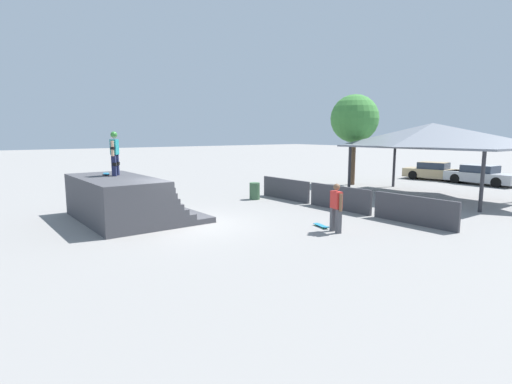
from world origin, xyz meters
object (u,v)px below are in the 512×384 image
object	(u,v)px
skateboard_on_ground	(321,226)
trash_bin	(255,191)
skater_on_deck	(115,150)
parked_car_tan	(434,171)
tree_beside_pavilion	(355,119)
skateboard_on_deck	(106,174)
bystander_walking	(336,205)
parked_car_silver	(481,175)

from	to	relation	value
skateboard_on_ground	trash_bin	bearing A→B (deg)	178.90
skater_on_deck	parked_car_tan	bearing A→B (deg)	121.92
tree_beside_pavilion	trash_bin	size ratio (longest dim) A/B	6.80
skateboard_on_deck	bystander_walking	size ratio (longest dim) A/B	0.47
skateboard_on_deck	skateboard_on_ground	size ratio (longest dim) A/B	0.95
skater_on_deck	tree_beside_pavilion	bearing A→B (deg)	127.51
bystander_walking	trash_bin	bearing A→B (deg)	1.42
skateboard_on_ground	tree_beside_pavilion	xyz separation A→B (m)	(-7.11, 10.42, 4.18)
trash_bin	skater_on_deck	bearing A→B (deg)	-88.80
trash_bin	parked_car_silver	bearing A→B (deg)	74.55
parked_car_tan	trash_bin	bearing A→B (deg)	-104.36
skateboard_on_deck	tree_beside_pavilion	bearing A→B (deg)	104.32
skateboard_on_deck	skateboard_on_ground	distance (m)	8.69
parked_car_silver	skateboard_on_ground	bearing A→B (deg)	-79.92
parked_car_silver	tree_beside_pavilion	bearing A→B (deg)	-123.57
bystander_walking	skateboard_on_ground	size ratio (longest dim) A/B	2.02
skateboard_on_deck	parked_car_silver	size ratio (longest dim) A/B	0.18
parked_car_tan	bystander_walking	bearing A→B (deg)	-81.46
trash_bin	skateboard_on_deck	bearing A→B (deg)	-92.01
skateboard_on_ground	skateboard_on_deck	bearing A→B (deg)	-125.62
skater_on_deck	trash_bin	size ratio (longest dim) A/B	2.03
skateboard_on_deck	trash_bin	xyz separation A→B (m)	(0.25, 7.23, -1.30)
skateboard_on_deck	parked_car_tan	distance (m)	22.81
skateboard_on_ground	tree_beside_pavilion	world-z (taller)	tree_beside_pavilion
tree_beside_pavilion	parked_car_silver	bearing A→B (deg)	53.21
skateboard_on_deck	parked_car_tan	xyz separation A→B (m)	(1.24, 22.75, -1.12)
skateboard_on_deck	bystander_walking	bearing A→B (deg)	48.25
skateboard_on_deck	parked_car_silver	distance (m)	23.07
parked_car_silver	trash_bin	bearing A→B (deg)	-102.23
tree_beside_pavilion	parked_car_silver	xyz separation A→B (m)	(5.04, 6.74, -3.63)
skater_on_deck	parked_car_tan	distance (m)	22.61
parked_car_silver	skateboard_on_deck	bearing A→B (deg)	-98.05
skater_on_deck	skateboard_on_deck	world-z (taller)	skater_on_deck
skater_on_deck	parked_car_silver	size ratio (longest dim) A/B	0.39
bystander_walking	parked_car_tan	xyz separation A→B (m)	(-6.09, 17.45, -0.32)
skater_on_deck	trash_bin	bearing A→B (deg)	125.26
bystander_walking	parked_car_silver	world-z (taller)	bystander_walking
bystander_walking	parked_car_tan	size ratio (longest dim) A/B	0.38
bystander_walking	parked_car_tan	bearing A→B (deg)	-54.12
tree_beside_pavilion	parked_car_tan	world-z (taller)	tree_beside_pavilion
tree_beside_pavilion	trash_bin	world-z (taller)	tree_beside_pavilion
bystander_walking	parked_car_silver	xyz separation A→B (m)	(-2.84, 17.29, -0.32)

